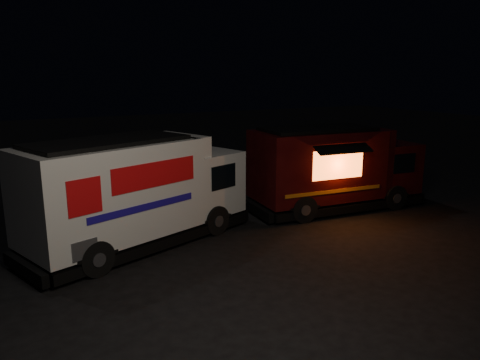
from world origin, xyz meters
name	(u,v)px	position (x,y,z in m)	size (l,w,h in m)	color
ground	(246,263)	(0.00, 0.00, 0.00)	(80.00, 80.00, 0.00)	black
white_truck	(140,191)	(-1.80, 2.49, 1.44)	(6.35, 2.17, 2.88)	silver
red_truck	(336,168)	(4.90, 2.71, 1.38)	(5.91, 2.17, 2.75)	#380A0A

